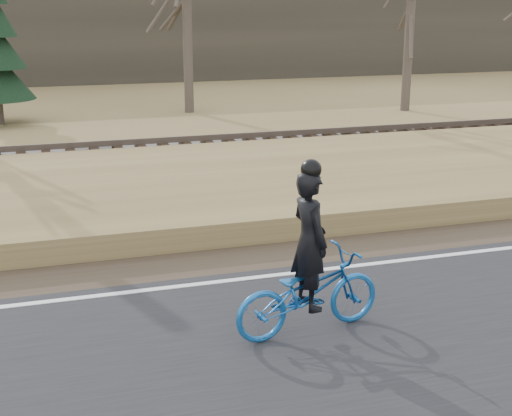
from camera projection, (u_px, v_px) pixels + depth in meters
name	position (u px, v px, depth m)	size (l,w,h in m)	color
ground	(228.00, 290.00, 10.78)	(120.00, 120.00, 0.00)	olive
road	(282.00, 366.00, 8.48)	(120.00, 6.00, 0.06)	black
edge_line	(224.00, 281.00, 10.94)	(120.00, 0.12, 0.01)	silver
shoulder	(209.00, 262.00, 11.87)	(120.00, 1.60, 0.04)	#473A2B
embankment	(174.00, 203.00, 14.57)	(120.00, 5.00, 0.44)	olive
ballast	(146.00, 164.00, 18.05)	(120.00, 3.00, 0.45)	slate
railroad	(145.00, 152.00, 17.96)	(120.00, 2.40, 0.29)	black
treeline_backdrop	(79.00, 24.00, 37.43)	(120.00, 4.00, 6.00)	#383328
cyclist	(309.00, 279.00, 9.10)	(2.14, 1.02, 2.30)	#16569D
bare_tree_right	(410.00, 21.00, 27.29)	(0.36, 0.36, 6.87)	#50463B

